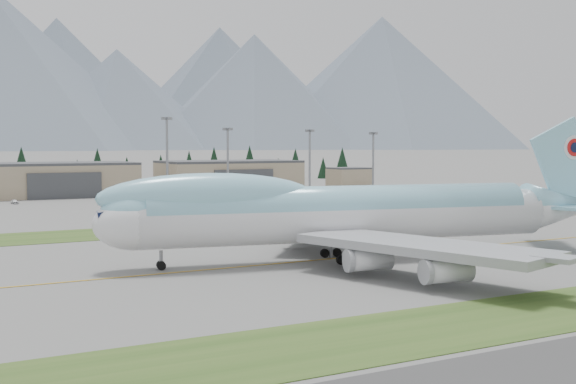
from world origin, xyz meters
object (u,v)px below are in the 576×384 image
hangar_right (229,176)px  service_vehicle_c (318,190)px  service_vehicle_b (174,198)px  boeing_747_freighter (344,212)px  hangar_center (57,179)px  service_vehicle_a (15,204)px

hangar_right → service_vehicle_c: size_ratio=10.44×
hangar_right → service_vehicle_b: size_ratio=15.47×
boeing_747_freighter → service_vehicle_b: (18.81, 127.22, -6.91)m
service_vehicle_c → boeing_747_freighter: bearing=-122.2°
hangar_center → service_vehicle_c: size_ratio=10.44×
service_vehicle_a → service_vehicle_b: (46.90, 0.75, 0.00)m
hangar_right → service_vehicle_c: hangar_right is taller
hangar_center → service_vehicle_b: 39.70m
hangar_right → boeing_747_freighter: bearing=-107.6°
hangar_right → service_vehicle_b: (-29.28, -24.56, -5.39)m
service_vehicle_b → hangar_right: bearing=-61.1°
hangar_center → service_vehicle_a: 30.53m
hangar_right → service_vehicle_a: hangar_right is taller
service_vehicle_b → service_vehicle_c: (57.52, 9.65, 0.00)m
hangar_center → service_vehicle_c: (88.24, -14.92, -5.39)m
hangar_center → hangar_right: same height
boeing_747_freighter → hangar_right: size_ratio=1.67×
hangar_center → service_vehicle_a: (-16.18, -25.32, -5.39)m
service_vehicle_b → boeing_747_freighter: bearing=160.5°
boeing_747_freighter → service_vehicle_c: 156.87m
hangar_center → hangar_right: size_ratio=1.00×
boeing_747_freighter → service_vehicle_b: boeing_747_freighter is taller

